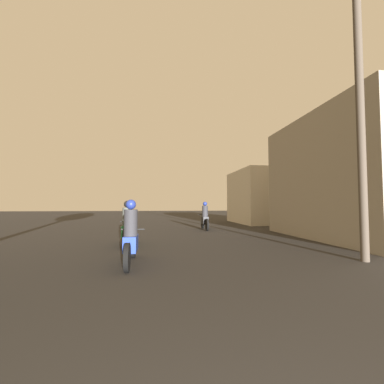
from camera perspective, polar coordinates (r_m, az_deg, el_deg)
motorcycle_blue at (r=6.40m, az=-13.45°, el=-9.91°), size 0.60×2.11×1.54m
motorcycle_green at (r=9.27m, az=-14.20°, el=-7.69°), size 0.60×1.87×1.56m
motorcycle_black at (r=14.68m, az=2.86°, el=-5.88°), size 0.60×2.03×1.59m
building_right_near at (r=12.87m, az=32.09°, el=2.83°), size 4.22×7.20×5.19m
building_right_far at (r=20.93m, az=15.86°, el=-1.06°), size 4.50×5.77×4.06m
utility_pole_near at (r=8.24m, az=33.26°, el=16.48°), size 1.60×0.20×7.83m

